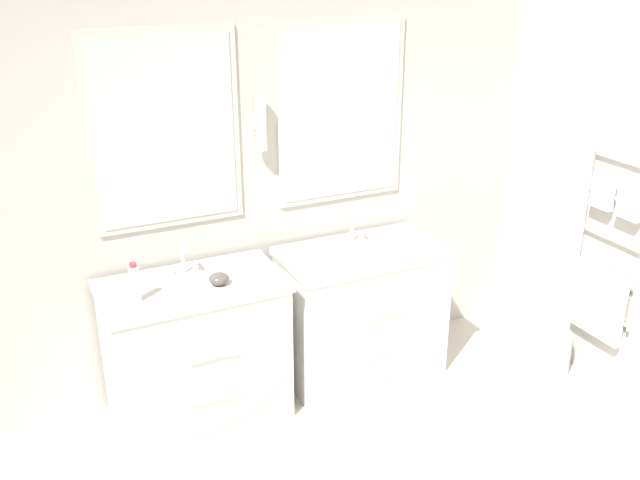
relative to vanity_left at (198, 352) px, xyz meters
The scene contains 8 objects.
wall_back 1.15m from the vanity_left, 29.54° to the left, with size 5.02×0.14×2.60m.
vanity_left is the anchor object (origin of this frame).
vanity_right 1.07m from the vanity_left, ahead, with size 1.00×0.61×0.86m.
faucet_left 0.53m from the vanity_left, 90.00° to the left, with size 0.17×0.11×0.18m.
faucet_right 1.19m from the vanity_left, ahead, with size 0.17×0.11×0.18m.
toiletry_bottle 0.61m from the vanity_left, 169.96° to the right, with size 0.05×0.05×0.22m.
amenity_bowl 0.47m from the vanity_left, 20.76° to the right, with size 0.11×0.11×0.07m.
waste_bin 2.25m from the vanity_left, 13.37° to the right, with size 0.22×0.22×0.29m.
Camera 1 is at (-1.54, -1.73, 2.55)m, focal length 40.00 mm.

